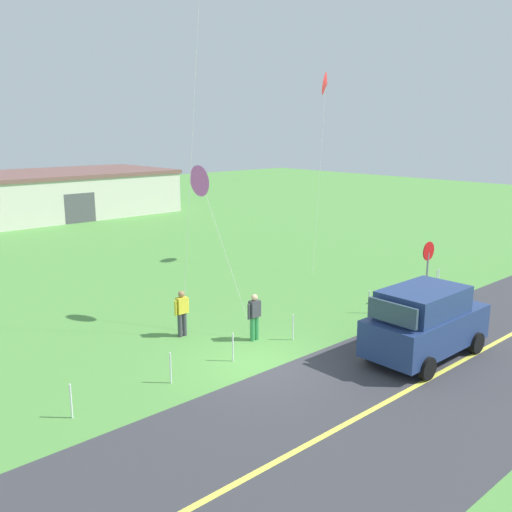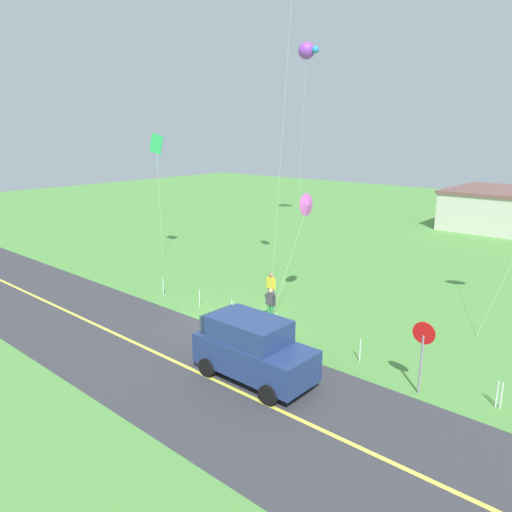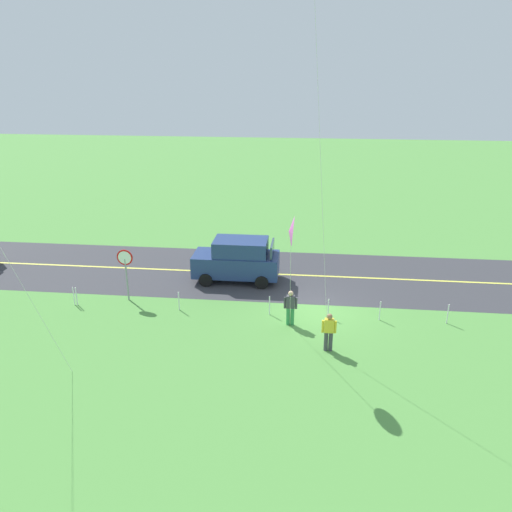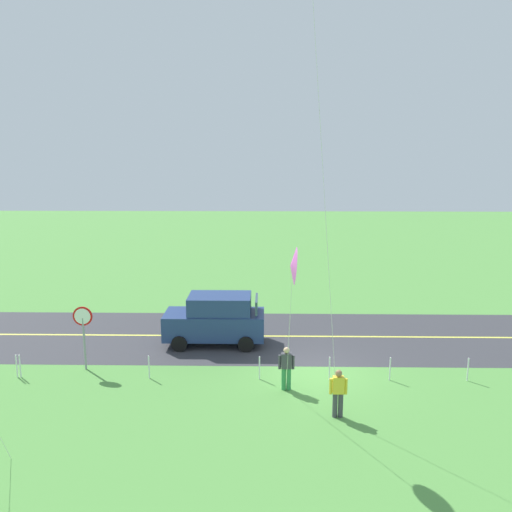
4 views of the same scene
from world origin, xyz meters
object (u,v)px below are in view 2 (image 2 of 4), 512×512
object	(u,v)px
car_suv_foreground	(253,349)
stop_sign	(423,344)
kite_green_far	(156,146)
kite_pink_drift	(307,51)
person_adult_near	(271,304)
kite_red_low	(307,205)
person_adult_companion	(271,287)

from	to	relation	value
car_suv_foreground	stop_sign	distance (m)	5.71
car_suv_foreground	kite_green_far	bearing A→B (deg)	151.85
car_suv_foreground	kite_pink_drift	distance (m)	31.93
car_suv_foreground	person_adult_near	world-z (taller)	car_suv_foreground
stop_sign	kite_pink_drift	bearing A→B (deg)	133.30
kite_pink_drift	stop_sign	bearing A→B (deg)	-46.70
car_suv_foreground	kite_red_low	xyz separation A→B (m)	(-2.96, 7.32, 3.97)
person_adult_near	kite_pink_drift	distance (m)	27.31
person_adult_near	kite_pink_drift	bearing A→B (deg)	-151.10
stop_sign	person_adult_near	distance (m)	8.03
stop_sign	kite_red_low	distance (m)	9.58
car_suv_foreground	person_adult_near	distance (m)	5.43
stop_sign	car_suv_foreground	bearing A→B (deg)	-149.14
stop_sign	kite_red_low	bearing A→B (deg)	150.60
kite_green_far	car_suv_foreground	bearing A→B (deg)	-28.15
stop_sign	kite_green_far	world-z (taller)	kite_green_far
stop_sign	person_adult_near	bearing A→B (deg)	168.04
kite_green_far	kite_pink_drift	bearing A→B (deg)	87.50
kite_red_low	kite_pink_drift	xyz separation A→B (m)	(-12.32, 16.97, 10.03)
person_adult_near	stop_sign	bearing A→B (deg)	74.92
person_adult_companion	kite_red_low	bearing A→B (deg)	157.34
car_suv_foreground	person_adult_companion	size ratio (longest dim) A/B	2.75
kite_red_low	person_adult_companion	bearing A→B (deg)	-151.85
stop_sign	person_adult_companion	size ratio (longest dim) A/B	1.60
kite_red_low	kite_pink_drift	world-z (taller)	kite_pink_drift
car_suv_foreground	person_adult_near	bearing A→B (deg)	122.74
car_suv_foreground	kite_red_low	distance (m)	8.84
car_suv_foreground	kite_green_far	size ratio (longest dim) A/B	0.52
car_suv_foreground	stop_sign	bearing A→B (deg)	30.86
person_adult_companion	car_suv_foreground	bearing A→B (deg)	73.94
kite_red_low	kite_pink_drift	distance (m)	23.24
stop_sign	kite_green_far	size ratio (longest dim) A/B	0.30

